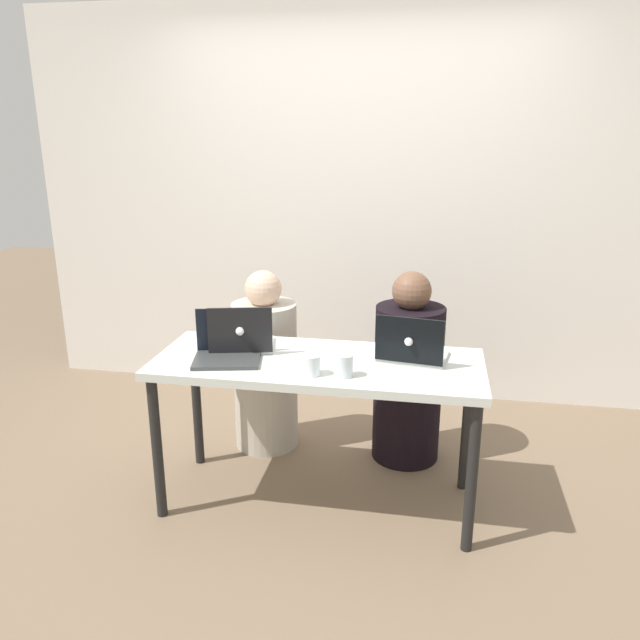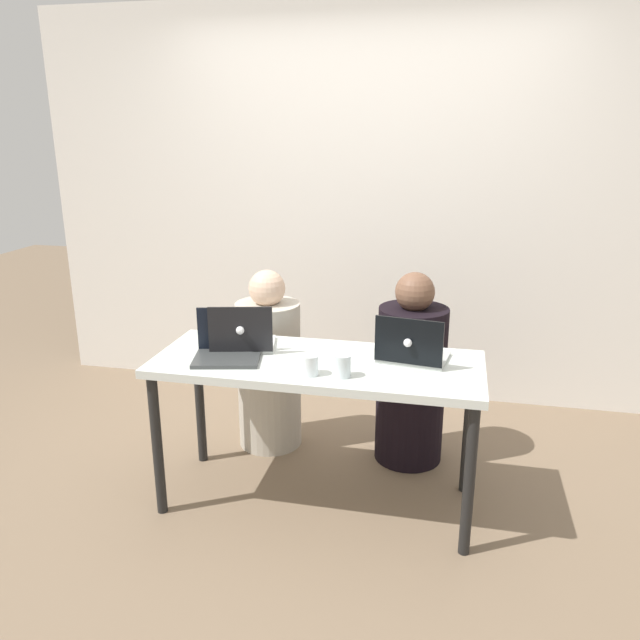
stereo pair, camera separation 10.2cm
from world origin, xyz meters
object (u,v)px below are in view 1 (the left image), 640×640
(water_glass_right, at_px, (345,367))
(water_glass_center, at_px, (312,366))
(person_on_right, at_px, (408,378))
(laptop_front_left, at_px, (227,349))
(person_on_left, at_px, (265,370))
(laptop_back_right, at_px, (412,351))
(laptop_back_left, at_px, (242,340))

(water_glass_right, bearing_deg, water_glass_center, -176.12)
(person_on_right, xyz_separation_m, laptop_front_left, (-0.83, -0.60, 0.33))
(person_on_left, height_order, laptop_back_right, person_on_left)
(person_on_right, bearing_deg, person_on_left, 12.75)
(person_on_right, distance_m, laptop_front_left, 1.07)
(laptop_back_right, bearing_deg, water_glass_right, 49.55)
(person_on_left, distance_m, water_glass_center, 0.90)
(laptop_back_left, distance_m, laptop_front_left, 0.13)
(water_glass_right, bearing_deg, laptop_back_right, 41.07)
(laptop_front_left, xyz_separation_m, water_glass_right, (0.58, -0.12, -0.01))
(laptop_back_right, bearing_deg, laptop_front_left, 16.92)
(laptop_front_left, distance_m, water_glass_right, 0.59)
(laptop_front_left, bearing_deg, laptop_back_right, -4.22)
(laptop_back_right, distance_m, water_glass_right, 0.37)
(person_on_right, xyz_separation_m, laptop_back_left, (-0.80, -0.47, 0.33))
(laptop_back_left, relative_size, water_glass_right, 3.54)
(person_on_right, bearing_deg, water_glass_center, 73.76)
(person_on_right, bearing_deg, laptop_back_left, 43.25)
(person_on_right, bearing_deg, laptop_back_right, 105.96)
(laptop_front_left, bearing_deg, water_glass_center, -29.14)
(person_on_left, relative_size, water_glass_right, 10.50)
(laptop_front_left, bearing_deg, person_on_right, 22.92)
(water_glass_right, bearing_deg, laptop_front_left, 168.47)
(laptop_back_left, distance_m, water_glass_right, 0.60)
(person_on_left, xyz_separation_m, laptop_back_left, (0.02, -0.47, 0.34))
(laptop_front_left, bearing_deg, laptop_back_left, 62.88)
(person_on_right, relative_size, water_glass_right, 10.77)
(person_on_left, height_order, laptop_front_left, person_on_left)
(laptop_front_left, xyz_separation_m, water_glass_center, (0.43, -0.13, -0.01))
(laptop_back_left, bearing_deg, water_glass_right, 142.50)
(person_on_left, xyz_separation_m, water_glass_right, (0.56, -0.71, 0.33))
(person_on_right, height_order, laptop_front_left, person_on_right)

